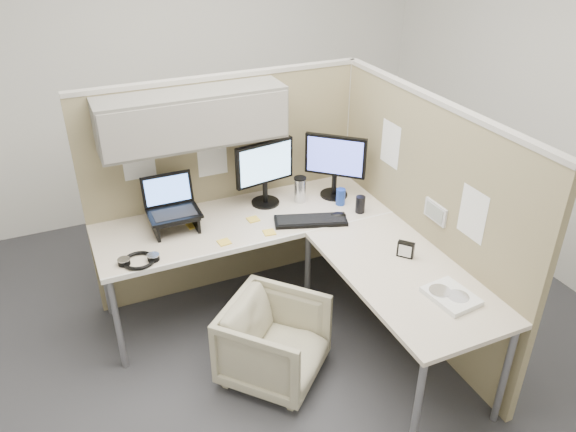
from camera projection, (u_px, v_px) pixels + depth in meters
name	position (u px, v px, depth m)	size (l,w,h in m)	color
ground	(289.00, 344.00, 3.80)	(4.50, 4.50, 0.00)	#303035
partition_back	(212.00, 156.00, 3.84)	(2.00, 0.36, 1.63)	#938660
partition_right	(420.00, 218.00, 3.66)	(0.07, 2.03, 1.63)	#938660
desk	(299.00, 246.00, 3.60)	(2.00, 1.98, 0.73)	beige
office_chair	(274.00, 339.00, 3.43)	(0.56, 0.53, 0.58)	#C0B598
monitor_left	(265.00, 168.00, 3.88)	(0.44, 0.20, 0.47)	black
monitor_right	(335.00, 161.00, 3.99)	(0.35, 0.32, 0.47)	black
laptop_station	(173.00, 211.00, 3.65)	(0.33, 0.28, 0.35)	black
keyboard	(311.00, 221.00, 3.78)	(0.49, 0.16, 0.02)	black
mouse	(338.00, 215.00, 3.83)	(0.11, 0.07, 0.04)	black
travel_mug	(300.00, 189.00, 4.00)	(0.09, 0.09, 0.19)	silver
soda_can_green	(360.00, 204.00, 3.88)	(0.07, 0.07, 0.12)	black
soda_can_silver	(341.00, 197.00, 3.98)	(0.07, 0.07, 0.12)	#1E3FA5
sticky_note_b	(269.00, 232.00, 3.66)	(0.08, 0.08, 0.01)	yellow
sticky_note_a	(224.00, 242.00, 3.56)	(0.08, 0.08, 0.01)	yellow
sticky_note_c	(193.00, 226.00, 3.74)	(0.08, 0.08, 0.01)	yellow
sticky_note_d	(253.00, 219.00, 3.81)	(0.08, 0.08, 0.01)	yellow
headphones	(139.00, 260.00, 3.36)	(0.24, 0.22, 0.04)	black
paper_stack	(451.00, 296.00, 3.06)	(0.24, 0.30, 0.03)	white
desk_clock	(406.00, 250.00, 3.40)	(0.10, 0.10, 0.10)	black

